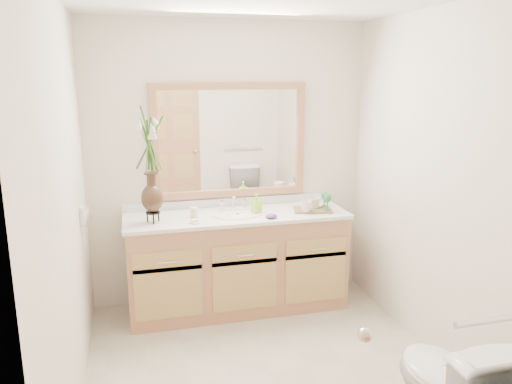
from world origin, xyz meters
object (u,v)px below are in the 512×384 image
object	(u,v)px
soap_bottle	(256,204)
tray	(313,210)
flower_vase	(150,152)
tumbler	(194,212)

from	to	relation	value
soap_bottle	tray	distance (m)	0.49
flower_vase	soap_bottle	size ratio (longest dim) A/B	5.76
tumbler	flower_vase	bearing A→B (deg)	-168.36
soap_bottle	tray	bearing A→B (deg)	-27.63
flower_vase	tray	distance (m)	1.44
soap_bottle	tray	xyz separation A→B (m)	(0.48, -0.07, -0.06)
tray	soap_bottle	bearing A→B (deg)	-174.50
flower_vase	soap_bottle	distance (m)	0.98
tray	tumbler	bearing A→B (deg)	-168.89
flower_vase	tumbler	xyz separation A→B (m)	(0.33, 0.07, -0.52)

